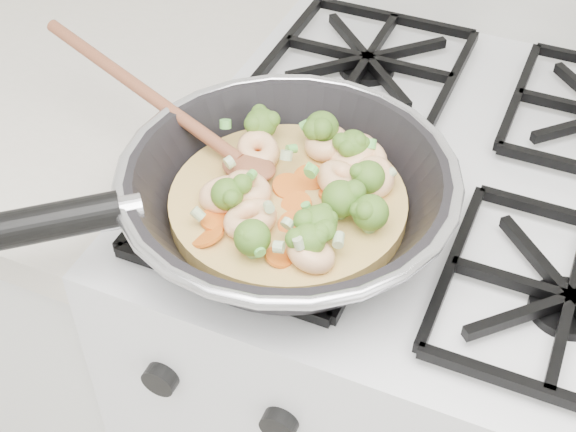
% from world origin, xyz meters
% --- Properties ---
extents(stove, '(0.60, 0.60, 0.92)m').
position_xyz_m(stove, '(0.00, 1.70, 0.46)').
color(stove, white).
rests_on(stove, ground).
extents(skillet, '(0.49, 0.40, 0.10)m').
position_xyz_m(skillet, '(-0.13, 1.53, 0.96)').
color(skillet, black).
rests_on(skillet, stove).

